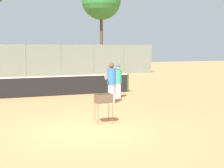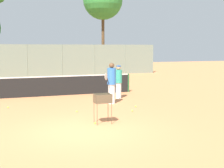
% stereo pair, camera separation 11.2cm
% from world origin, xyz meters
% --- Properties ---
extents(ground_plane, '(80.00, 80.00, 0.00)m').
position_xyz_m(ground_plane, '(0.00, 0.00, 0.00)').
color(ground_plane, '#D37F4C').
extents(tennis_net, '(9.45, 0.10, 1.07)m').
position_xyz_m(tennis_net, '(0.00, 7.41, 0.56)').
color(tennis_net, '#26592D').
rests_on(tennis_net, ground_plane).
extents(back_fence, '(24.87, 0.08, 2.85)m').
position_xyz_m(back_fence, '(-0.00, 19.23, 1.42)').
color(back_fence, gray).
rests_on(back_fence, ground_plane).
extents(tree_2, '(4.23, 4.23, 9.76)m').
position_xyz_m(tree_2, '(8.41, 23.26, 7.61)').
color(tree_2, brown).
rests_on(tree_2, ground_plane).
extents(player_white_outfit, '(0.78, 0.61, 1.67)m').
position_xyz_m(player_white_outfit, '(3.28, 5.45, 0.87)').
color(player_white_outfit, white).
rests_on(player_white_outfit, ground_plane).
extents(player_red_cap, '(0.75, 0.74, 1.89)m').
position_xyz_m(player_red_cap, '(2.44, 4.17, 0.97)').
color(player_red_cap, white).
rests_on(player_red_cap, ground_plane).
extents(ball_cart, '(0.56, 0.41, 1.02)m').
position_xyz_m(ball_cart, '(0.86, 0.71, 0.78)').
color(ball_cart, brown).
rests_on(ball_cart, ground_plane).
extents(tennis_ball_0, '(0.07, 0.07, 0.07)m').
position_xyz_m(tennis_ball_0, '(0.61, 0.76, 0.03)').
color(tennis_ball_0, '#D1E54C').
rests_on(tennis_ball_0, ground_plane).
extents(tennis_ball_1, '(0.07, 0.07, 0.07)m').
position_xyz_m(tennis_ball_1, '(2.62, 2.21, 0.03)').
color(tennis_ball_1, '#D1E54C').
rests_on(tennis_ball_1, ground_plane).
extents(tennis_ball_3, '(0.07, 0.07, 0.07)m').
position_xyz_m(tennis_ball_3, '(0.48, 2.84, 0.03)').
color(tennis_ball_3, '#D1E54C').
rests_on(tennis_ball_3, ground_plane).
extents(tennis_ball_5, '(0.07, 0.07, 0.07)m').
position_xyz_m(tennis_ball_5, '(-2.09, 4.68, 0.03)').
color(tennis_ball_5, '#D1E54C').
rests_on(tennis_ball_5, ground_plane).
extents(tennis_ball_6, '(0.07, 0.07, 0.07)m').
position_xyz_m(tennis_ball_6, '(3.14, 3.02, 0.03)').
color(tennis_ball_6, '#D1E54C').
rests_on(tennis_ball_6, ground_plane).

